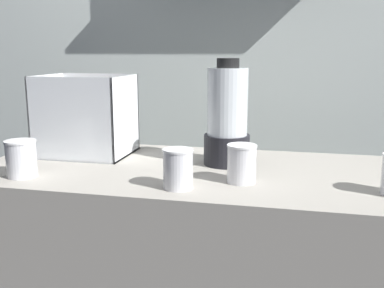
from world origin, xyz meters
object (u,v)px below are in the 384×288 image
Objects in this scene: blender_pitcher at (227,119)px; juice_cup_pomegranate_middle at (242,165)px; carrot_display_bin at (85,129)px; juice_cup_mango_left at (178,171)px; juice_cup_pomegranate_far_left at (21,160)px.

juice_cup_pomegranate_middle is at bearing -69.92° from blender_pitcher.
carrot_display_bin is 0.55m from juice_cup_mango_left.
juice_cup_pomegranate_far_left is at bearing 178.98° from juice_cup_mango_left.
juice_cup_pomegranate_far_left is 1.00× the size of juice_cup_mango_left.
juice_cup_pomegranate_far_left and juice_cup_mango_left have the same top height.
juice_cup_mango_left is (-0.09, -0.30, -0.10)m from blender_pitcher.
blender_pitcher is (0.53, -0.03, 0.06)m from carrot_display_bin.
blender_pitcher is 0.65m from juice_cup_pomegranate_far_left.
juice_cup_mango_left is (0.44, -0.33, -0.04)m from carrot_display_bin.
blender_pitcher is 0.24m from juice_cup_pomegranate_middle.
juice_cup_mango_left is 0.19m from juice_cup_pomegranate_middle.
carrot_display_bin is at bearing 81.15° from juice_cup_pomegranate_far_left.
carrot_display_bin is 0.89× the size of blender_pitcher.
juice_cup_mango_left is (0.49, -0.01, -0.00)m from juice_cup_pomegranate_far_left.
juice_cup_pomegranate_middle is (0.60, -0.23, -0.04)m from carrot_display_bin.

